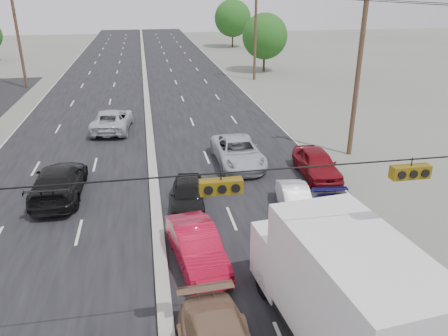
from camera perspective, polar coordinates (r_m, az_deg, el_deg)
The scene contains 17 objects.
road_surface at distance 40.61m, azimuth -9.99°, elevation 8.05°, with size 20.00×160.00×0.02m, color black.
center_median at distance 40.58m, azimuth -10.00°, elevation 8.18°, with size 0.50×160.00×0.20m, color gray.
utility_pole_left_c at distance 51.13m, azimuth -25.27°, elevation 15.07°, with size 1.60×0.30×10.00m.
utility_pole_right_b at distance 27.89m, azimuth 17.10°, elevation 11.65°, with size 1.60×0.30×10.00m.
utility_pole_right_c at distance 51.21m, azimuth 4.11°, elevation 17.06°, with size 1.60×0.30×10.00m.
traffic_signals at distance 10.48m, azimuth -0.94°, elevation -2.25°, with size 25.00×0.30×0.54m.
tree_right_mid at distance 56.73m, azimuth 5.35°, elevation 16.76°, with size 5.60×5.60×7.14m.
tree_right_far at distance 81.17m, azimuth 1.14°, elevation 18.98°, with size 6.40×6.40×8.16m.
box_truck at distance 13.20m, azimuth 14.75°, elevation -15.13°, with size 3.42×7.85×3.87m.
red_sedan at distance 16.93m, azimuth -3.57°, elevation -10.23°, with size 1.57×4.49×1.48m, color #A80A25.
queue_car_a at distance 21.09m, azimuth -4.71°, elevation -3.47°, with size 1.60×3.97×1.35m, color black.
queue_car_b at distance 20.88m, azimuth 9.30°, elevation -4.20°, with size 1.29×3.69×1.22m, color white.
queue_car_c at distance 26.14m, azimuth 1.81°, elevation 2.08°, with size 2.58×5.59×1.55m, color #B5B7BE.
queue_car_d at distance 19.10m, azimuth 15.45°, elevation -7.16°, with size 1.94×4.78×1.39m, color #141053.
queue_car_e at distance 24.94m, azimuth 12.01°, elevation 0.54°, with size 1.82×4.53×1.54m, color maroon.
oncoming_near at distance 23.54m, azimuth -20.77°, elevation -1.69°, with size 2.32×5.70×1.65m, color black.
oncoming_far at distance 33.65m, azimuth -14.39°, elevation 6.07°, with size 2.59×5.63×1.56m, color #B6B8BE.
Camera 1 is at (-0.15, -9.39, 9.87)m, focal length 35.00 mm.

